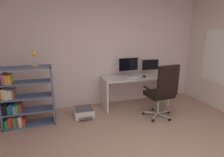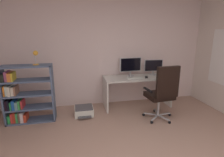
% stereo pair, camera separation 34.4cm
% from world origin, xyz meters
% --- Properties ---
extents(wall_back, '(4.94, 0.10, 2.76)m').
position_xyz_m(wall_back, '(0.00, 2.75, 1.38)').
color(wall_back, silver).
rests_on(wall_back, ground).
extents(desk, '(1.59, 0.61, 0.74)m').
position_xyz_m(desk, '(0.71, 2.34, 0.55)').
color(desk, silver).
rests_on(desk, ground).
extents(monitor_main, '(0.54, 0.18, 0.45)m').
position_xyz_m(monitor_main, '(0.57, 2.48, 1.00)').
color(monitor_main, '#B2B5B7').
rests_on(monitor_main, desk).
extents(monitor_secondary, '(0.47, 0.18, 0.38)m').
position_xyz_m(monitor_secondary, '(1.16, 2.48, 0.96)').
color(monitor_secondary, '#B2B5B7').
rests_on(monitor_secondary, desk).
extents(keyboard, '(0.34, 0.14, 0.02)m').
position_xyz_m(keyboard, '(0.60, 2.24, 0.75)').
color(keyboard, silver).
rests_on(keyboard, desk).
extents(computer_mouse, '(0.08, 0.11, 0.03)m').
position_xyz_m(computer_mouse, '(0.88, 2.22, 0.75)').
color(computer_mouse, black).
rests_on(computer_mouse, desk).
extents(office_chair, '(0.63, 0.63, 1.16)m').
position_xyz_m(office_chair, '(0.94, 1.51, 0.64)').
color(office_chair, '#B7BABC').
rests_on(office_chair, ground).
extents(bookshelf, '(0.94, 0.32, 1.16)m').
position_xyz_m(bookshelf, '(-1.77, 2.05, 0.54)').
color(bookshelf, '#4A5D7C').
rests_on(bookshelf, ground).
extents(desk_lamp, '(0.12, 0.11, 0.27)m').
position_xyz_m(desk_lamp, '(-1.46, 2.05, 1.34)').
color(desk_lamp, gold).
rests_on(desk_lamp, bookshelf).
extents(printer, '(0.40, 0.46, 0.19)m').
position_xyz_m(printer, '(-0.59, 2.11, 0.09)').
color(printer, silver).
rests_on(printer, ground).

